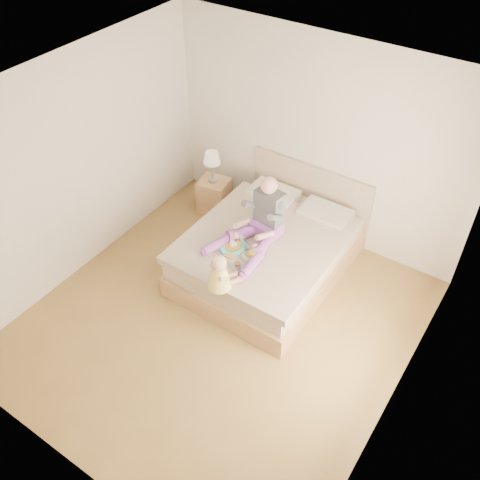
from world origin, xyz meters
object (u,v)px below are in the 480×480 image
Objects in this scene: adult at (260,222)px; tray at (238,251)px; bed at (270,249)px; baby at (220,274)px; nightstand at (214,196)px.

tray is (-0.06, -0.35, -0.20)m from adult.
bed is 5.10× the size of baby.
bed is 0.56m from adult.
bed is 0.64m from tray.
nightstand is at bearing 156.12° from tray.
baby is (1.30, -1.66, 0.54)m from nightstand.
baby reaches higher than nightstand.
nightstand is 1.16× the size of baby.
adult is 0.90m from baby.
bed is 4.38× the size of nightstand.
tray is at bearing 134.71° from baby.
bed is 1.42m from nightstand.
nightstand is 2.17m from baby.
baby reaches higher than tray.
bed reaches higher than nightstand.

